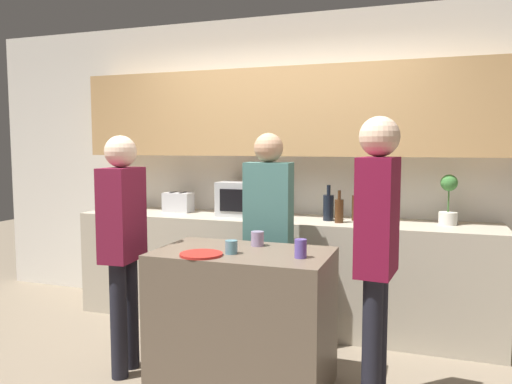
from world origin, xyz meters
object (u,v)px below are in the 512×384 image
object	(u,v)px
bottle_3	(372,210)
potted_plant	(449,200)
bottle_0	(328,207)
cup_1	(301,249)
toaster	(178,202)
cup_0	(257,239)
cup_2	(231,247)
person_left	(377,240)
person_center	(268,223)
bottle_1	(339,210)
bottle_2	(356,207)
plate_on_island	(201,254)
person_right	(123,234)
microwave	(250,198)

from	to	relation	value
bottle_3	potted_plant	bearing A→B (deg)	4.88
bottle_0	cup_1	bearing A→B (deg)	-86.53
toaster	cup_0	size ratio (longest dim) A/B	2.70
potted_plant	bottle_3	xyz separation A→B (m)	(-0.58, -0.05, -0.10)
toaster	cup_2	size ratio (longest dim) A/B	3.15
person_left	person_center	xyz separation A→B (m)	(-0.85, 0.67, -0.05)
cup_0	person_left	size ratio (longest dim) A/B	0.06
bottle_1	bottle_3	xyz separation A→B (m)	(0.25, 0.12, 0.00)
cup_0	person_center	world-z (taller)	person_center
toaster	cup_0	xyz separation A→B (m)	(1.15, -1.08, -0.08)
bottle_2	cup_0	world-z (taller)	bottle_2
plate_on_island	person_center	distance (m)	0.82
person_right	bottle_2	bearing A→B (deg)	128.82
person_center	cup_0	bearing A→B (deg)	95.60
bottle_0	bottle_1	bearing A→B (deg)	-39.49
cup_1	person_left	bearing A→B (deg)	-1.28
microwave	cup_1	world-z (taller)	microwave
cup_0	person_right	world-z (taller)	person_right
bottle_0	person_center	xyz separation A→B (m)	(-0.33, -0.58, -0.07)
cup_0	potted_plant	bearing A→B (deg)	41.79
bottle_0	bottle_3	distance (m)	0.35
plate_on_island	person_left	size ratio (longest dim) A/B	0.15
toaster	bottle_1	xyz separation A→B (m)	(1.54, -0.17, 0.01)
potted_plant	bottle_1	bearing A→B (deg)	-168.29
person_right	cup_0	bearing A→B (deg)	101.39
person_right	potted_plant	bearing A→B (deg)	117.52
cup_0	cup_2	world-z (taller)	cup_0
bottle_1	cup_0	bearing A→B (deg)	-112.84
bottle_3	cup_2	distance (m)	1.49
bottle_1	person_right	size ratio (longest dim) A/B	0.16
potted_plant	bottle_2	distance (m)	0.71
plate_on_island	microwave	bearing A→B (deg)	98.40
potted_plant	bottle_1	xyz separation A→B (m)	(-0.82, -0.17, -0.10)
person_left	person_center	size ratio (longest dim) A/B	1.04
bottle_1	cup_0	size ratio (longest dim) A/B	2.71
bottle_1	person_center	xyz separation A→B (m)	(-0.44, -0.50, -0.05)
person_center	bottle_3	bearing A→B (deg)	-139.80
plate_on_island	cup_2	world-z (taller)	cup_2
bottle_3	cup_1	distance (m)	1.31
bottle_0	cup_1	distance (m)	1.25
cup_0	person_left	distance (m)	0.84
bottle_1	bottle_2	world-z (taller)	bottle_2
microwave	bottle_0	bearing A→B (deg)	-6.65
person_right	person_center	bearing A→B (deg)	124.25
bottle_2	bottle_3	distance (m)	0.14
bottle_3	person_left	bearing A→B (deg)	-82.80
cup_1	person_center	bearing A→B (deg)	121.86
bottle_0	cup_0	world-z (taller)	bottle_0
bottle_3	person_left	size ratio (longest dim) A/B	0.16
person_center	potted_plant	bearing A→B (deg)	-154.01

